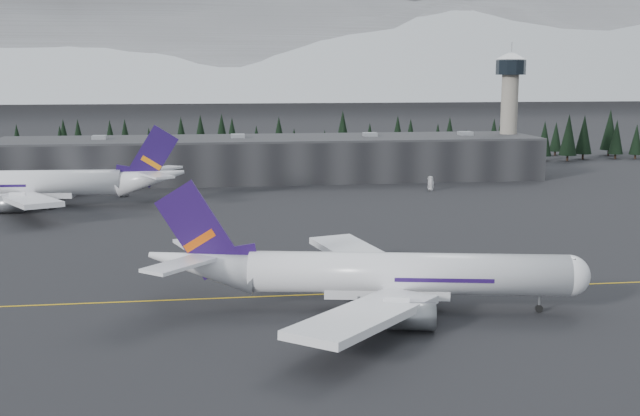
{
  "coord_description": "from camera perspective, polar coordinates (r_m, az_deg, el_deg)",
  "views": [
    {
      "loc": [
        -18.7,
        -113.91,
        32.17
      ],
      "look_at": [
        0.0,
        20.0,
        9.0
      ],
      "focal_mm": 45.0,
      "sensor_mm": 36.0,
      "label": 1
    }
  ],
  "objects": [
    {
      "name": "jet_parked",
      "position": [
        203.44,
        -18.93,
        1.66
      ],
      "size": [
        66.15,
        60.93,
        19.44
      ],
      "rotation": [
        0.0,
        0.0,
        3.08
      ],
      "color": "silver",
      "rests_on": "ground"
    },
    {
      "name": "ground",
      "position": [
        119.84,
        1.33,
        -5.85
      ],
      "size": [
        1400.0,
        1400.0,
        0.0
      ],
      "primitive_type": "plane",
      "color": "black",
      "rests_on": "ground"
    },
    {
      "name": "mountain_ridge",
      "position": [
        1114.53,
        -7.05,
        8.0
      ],
      "size": [
        4400.0,
        900.0,
        420.0
      ],
      "primitive_type": null,
      "color": "white",
      "rests_on": "ground"
    },
    {
      "name": "gse_vehicle_b",
      "position": [
        220.31,
        7.9,
        1.41
      ],
      "size": [
        4.19,
        3.51,
        1.35
      ],
      "primitive_type": "imported",
      "rotation": [
        0.0,
        0.0,
        -0.99
      ],
      "color": "white",
      "rests_on": "ground"
    },
    {
      "name": "gse_vehicle_a",
      "position": [
        213.72,
        -13.77,
        0.99
      ],
      "size": [
        4.38,
        6.07,
        1.53
      ],
      "primitive_type": "imported",
      "rotation": [
        0.0,
        0.0,
        0.37
      ],
      "color": "silver",
      "rests_on": "ground"
    },
    {
      "name": "jet_main",
      "position": [
        109.26,
        3.46,
        -4.7
      ],
      "size": [
        59.67,
        54.57,
        17.72
      ],
      "rotation": [
        0.0,
        0.0,
        -0.2
      ],
      "color": "white",
      "rests_on": "ground"
    },
    {
      "name": "taxiline",
      "position": [
        117.93,
        1.49,
        -6.1
      ],
      "size": [
        400.0,
        0.4,
        0.02
      ],
      "primitive_type": "cube",
      "color": "gold",
      "rests_on": "ground"
    },
    {
      "name": "treeline",
      "position": [
        277.64,
        -4.07,
        4.6
      ],
      "size": [
        360.0,
        20.0,
        15.0
      ],
      "primitive_type": "cube",
      "color": "black",
      "rests_on": "ground"
    },
    {
      "name": "control_tower",
      "position": [
        259.57,
        13.33,
        7.53
      ],
      "size": [
        10.0,
        10.0,
        37.7
      ],
      "color": "gray",
      "rests_on": "ground"
    },
    {
      "name": "terminal",
      "position": [
        241.04,
        -3.46,
        3.55
      ],
      "size": [
        160.0,
        30.0,
        12.6
      ],
      "color": "black",
      "rests_on": "ground"
    }
  ]
}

